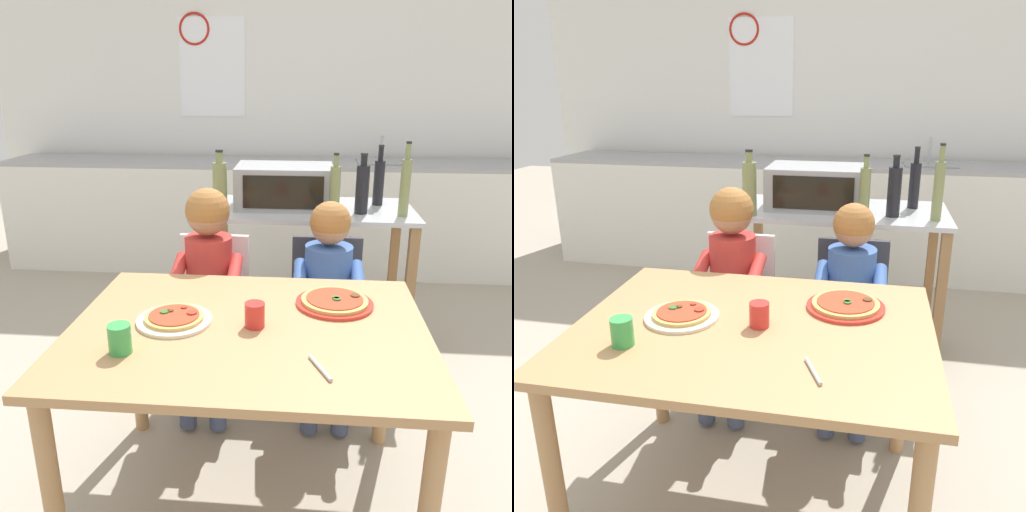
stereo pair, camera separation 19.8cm
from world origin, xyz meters
The scene contains 20 objects.
ground_plane centered at (0.00, 1.22, 0.00)m, with size 12.21×12.21×0.00m, color #A89E8C.
back_wall_tiled centered at (0.00, 3.11, 1.35)m, with size 5.15×0.14×2.70m.
kitchen_counter centered at (0.00, 2.70, 0.46)m, with size 4.64×0.60×1.12m.
kitchen_island_cart centered at (0.22, 1.25, 0.59)m, with size 1.14×0.59×0.87m.
toaster_oven centered at (0.07, 1.27, 0.99)m, with size 0.53×0.36×0.23m.
bottle_tall_green_wine centered at (0.48, 1.14, 1.01)m, with size 0.07×0.07×0.32m.
bottle_clear_vinegar centered at (-0.25, 1.02, 1.02)m, with size 0.07×0.07×0.34m.
bottle_brown_beer centered at (0.60, 1.35, 1.01)m, with size 0.06×0.06×0.34m.
bottle_squat_spirits centered at (0.34, 1.04, 1.01)m, with size 0.05×0.05×0.33m.
bottle_slim_sauce centered at (0.69, 1.10, 1.03)m, with size 0.05×0.05×0.38m.
dining_table centered at (0.00, 0.00, 0.65)m, with size 1.21×0.93×0.75m.
dining_chair_left centered at (-0.26, 0.75, 0.48)m, with size 0.36×0.36×0.81m.
dining_chair_right centered at (0.30, 0.76, 0.48)m, with size 0.36×0.36×0.81m.
child_in_red_shirt centered at (-0.26, 0.63, 0.70)m, with size 0.32×0.42×1.07m.
child_in_blue_striped_shirt centered at (0.30, 0.64, 0.65)m, with size 0.32×0.42×1.01m.
pizza_plate_cream centered at (-0.26, 0.01, 0.76)m, with size 0.26×0.26×0.03m.
pizza_plate_red_rimmed centered at (0.30, 0.20, 0.76)m, with size 0.29×0.29×0.03m.
drinking_cup_red centered at (0.02, 0.00, 0.79)m, with size 0.07×0.07×0.09m, color red.
drinking_cup_green centered at (-0.37, -0.21, 0.80)m, with size 0.07×0.07×0.09m, color green.
serving_spoon centered at (0.24, -0.26, 0.76)m, with size 0.01×0.01×0.14m, color #B7BABF.
Camera 2 is at (0.36, -1.54, 1.54)m, focal length 36.14 mm.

